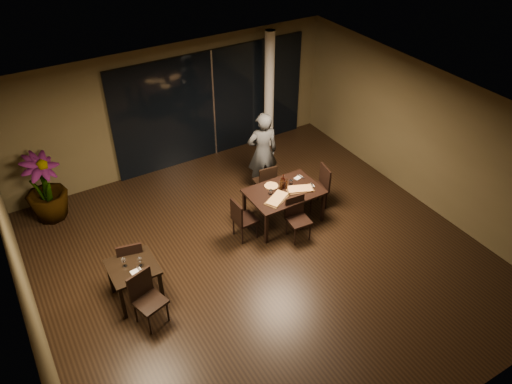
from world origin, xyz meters
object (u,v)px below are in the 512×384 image
object	(u,v)px
side_table	(133,272)
bottle_c	(283,181)
main_table	(284,194)
chair_main_far	(266,181)
chair_main_near	(297,215)
chair_main_left	(242,218)
chair_side_far	(131,259)
bottle_a	(281,183)
chair_side_near	(146,296)
diner	(263,152)
bottle_b	(287,184)
chair_main_right	(320,185)
potted_plant	(45,188)

from	to	relation	value
side_table	bottle_c	distance (m)	3.50
main_table	chair_main_far	size ratio (longest dim) A/B	1.67
chair_main_near	chair_main_left	xyz separation A→B (m)	(-0.99, 0.49, 0.01)
chair_side_far	bottle_a	bearing A→B (deg)	-164.74
bottle_a	chair_side_near	bearing A→B (deg)	-161.23
chair_main_far	chair_main_near	distance (m)	1.35
chair_side_near	diner	xyz separation A→B (m)	(3.62, 2.29, 0.40)
chair_main_left	bottle_a	bearing A→B (deg)	-84.38
chair_side_near	diner	bearing A→B (deg)	15.56
diner	chair_side_near	bearing A→B (deg)	45.24
side_table	bottle_a	distance (m)	3.44
main_table	bottle_a	distance (m)	0.24
bottle_b	main_table	bearing A→B (deg)	-154.37
chair_main_right	chair_side_far	size ratio (longest dim) A/B	1.02
bottle_a	bottle_c	xyz separation A→B (m)	(0.06, 0.02, 0.01)
chair_main_far	chair_main_near	xyz separation A→B (m)	(-0.11, -1.34, 0.00)
main_table	chair_main_far	distance (m)	0.82
chair_main_left	chair_side_near	world-z (taller)	chair_side_near
chair_main_right	bottle_a	world-z (taller)	bottle_a
chair_side_near	bottle_c	size ratio (longest dim) A/B	3.08
chair_main_near	chair_main_right	size ratio (longest dim) A/B	0.93
side_table	chair_main_left	world-z (taller)	chair_main_left
chair_side_near	chair_main_far	bearing A→B (deg)	11.58
chair_side_far	diner	size ratio (longest dim) A/B	0.50
bottle_b	bottle_c	bearing A→B (deg)	128.15
chair_side_far	side_table	bearing A→B (deg)	90.01
side_table	chair_main_right	world-z (taller)	chair_main_right
chair_side_far	diner	bearing A→B (deg)	-147.28
chair_main_far	bottle_b	distance (m)	0.84
chair_main_far	chair_main_left	world-z (taller)	chair_main_left
main_table	side_table	xyz separation A→B (m)	(-3.40, -0.50, -0.05)
side_table	potted_plant	bearing A→B (deg)	104.20
main_table	side_table	bearing A→B (deg)	-171.63
bottle_a	chair_main_left	bearing A→B (deg)	-172.42
chair_side_far	bottle_c	xyz separation A→B (m)	(3.35, 0.18, 0.38)
potted_plant	bottle_a	bearing A→B (deg)	-31.19
potted_plant	chair_main_near	bearing A→B (deg)	-37.24
chair_main_far	bottle_a	bearing A→B (deg)	89.98
chair_main_left	chair_main_right	xyz separation A→B (m)	(1.97, 0.09, 0.03)
chair_main_far	bottle_a	size ratio (longest dim) A/B	3.05
chair_main_right	potted_plant	distance (m)	5.74
chair_main_left	bottle_b	bearing A→B (deg)	-87.15
chair_side_near	bottle_a	bearing A→B (deg)	2.01
main_table	chair_side_near	bearing A→B (deg)	-162.58
main_table	diner	world-z (taller)	diner
main_table	chair_main_right	xyz separation A→B (m)	(0.94, 0.03, -0.13)
chair_side_far	bottle_c	bearing A→B (deg)	-164.50
bottle_c	bottle_a	bearing A→B (deg)	-164.27
side_table	chair_main_left	size ratio (longest dim) A/B	0.87
diner	bottle_a	xyz separation A→B (m)	(-0.25, -1.15, -0.06)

